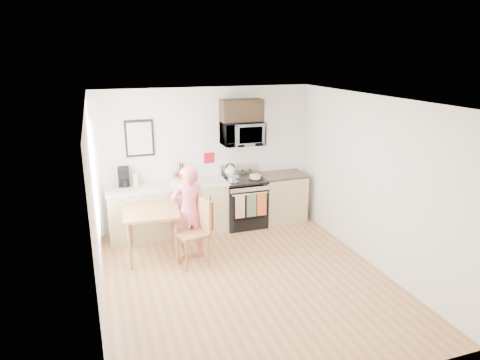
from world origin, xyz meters
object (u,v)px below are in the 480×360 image
object	(u,v)px
chair	(201,221)
cake	(255,177)
microwave	(242,134)
dining_table	(151,216)
range	(244,203)
person	(189,212)

from	to	relation	value
chair	cake	size ratio (longest dim) A/B	4.33
microwave	dining_table	size ratio (longest dim) A/B	0.88
range	dining_table	xyz separation A→B (m)	(-1.83, -0.80, 0.28)
range	chair	xyz separation A→B (m)	(-1.13, -1.21, 0.24)
cake	range	bearing A→B (deg)	159.10
microwave	chair	xyz separation A→B (m)	(-1.13, -1.32, -1.08)
chair	microwave	bearing A→B (deg)	37.31
person	dining_table	distance (m)	0.61
range	dining_table	bearing A→B (deg)	-156.33
microwave	person	xyz separation A→B (m)	(-1.25, -1.09, -0.99)
person	dining_table	world-z (taller)	person
microwave	dining_table	world-z (taller)	microwave
range	chair	size ratio (longest dim) A/B	1.10
range	person	world-z (taller)	person
person	cake	distance (m)	1.72
dining_table	cake	size ratio (longest dim) A/B	3.52
microwave	dining_table	distance (m)	2.30
dining_table	chair	xyz separation A→B (m)	(0.70, -0.41, -0.03)
dining_table	microwave	bearing A→B (deg)	26.36
microwave	person	bearing A→B (deg)	-139.08
microwave	person	size ratio (longest dim) A/B	0.49
cake	person	bearing A→B (deg)	-147.95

